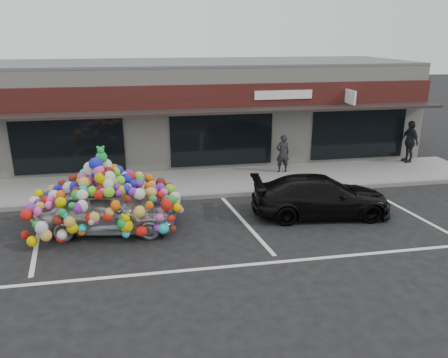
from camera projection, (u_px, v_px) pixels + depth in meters
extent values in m
plane|color=black|center=(152.00, 233.00, 12.66)|extent=(90.00, 90.00, 0.00)
cube|color=beige|center=(146.00, 112.00, 19.93)|extent=(24.00, 6.00, 4.20)
cube|color=#59595B|center=(143.00, 63.00, 19.25)|extent=(24.00, 6.00, 0.12)
cube|color=#36160E|center=(145.00, 98.00, 16.72)|extent=(24.00, 0.18, 0.90)
cube|color=black|center=(146.00, 113.00, 16.39)|extent=(24.00, 1.20, 0.10)
cube|color=white|center=(350.00, 97.00, 17.69)|extent=(0.08, 0.95, 0.55)
cube|color=white|center=(283.00, 95.00, 17.53)|extent=(2.40, 0.04, 0.35)
cube|color=black|center=(68.00, 144.00, 16.80)|extent=(4.20, 0.12, 2.30)
cube|color=black|center=(222.00, 138.00, 17.81)|extent=(4.20, 0.12, 2.30)
cube|color=black|center=(358.00, 132.00, 18.81)|extent=(4.20, 0.12, 2.30)
cube|color=gray|center=(150.00, 185.00, 16.37)|extent=(26.00, 3.00, 0.15)
cube|color=slate|center=(151.00, 200.00, 14.97)|extent=(26.00, 0.18, 0.16)
cube|color=silver|center=(38.00, 238.00, 12.31)|extent=(0.73, 4.37, 0.01)
cube|color=silver|center=(245.00, 223.00, 13.31)|extent=(0.73, 4.37, 0.01)
cube|color=silver|center=(406.00, 211.00, 14.22)|extent=(0.73, 4.37, 0.01)
cube|color=silver|center=(236.00, 266.00, 10.85)|extent=(14.00, 0.12, 0.01)
imported|color=#9AA0A4|center=(107.00, 208.00, 12.65)|extent=(2.12, 4.15, 1.35)
ellipsoid|color=red|center=(104.00, 169.00, 12.27)|extent=(1.41, 1.81, 1.02)
sphere|color=#C3E200|center=(155.00, 197.00, 12.64)|extent=(0.34, 0.34, 0.34)
sphere|color=#1F19E8|center=(128.00, 223.00, 11.97)|extent=(0.36, 0.36, 0.36)
sphere|color=green|center=(83.00, 202.00, 13.35)|extent=(0.30, 0.30, 0.30)
sphere|color=#FF5DAF|center=(102.00, 154.00, 12.13)|extent=(0.32, 0.32, 0.32)
sphere|color=#F64415|center=(63.00, 199.00, 12.44)|extent=(0.30, 0.30, 0.30)
imported|color=black|center=(321.00, 196.00, 13.72)|extent=(2.23, 4.51, 1.26)
imported|color=black|center=(283.00, 154.00, 17.49)|extent=(0.57, 0.38, 1.53)
imported|color=black|center=(410.00, 141.00, 18.86)|extent=(1.08, 0.49, 1.81)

